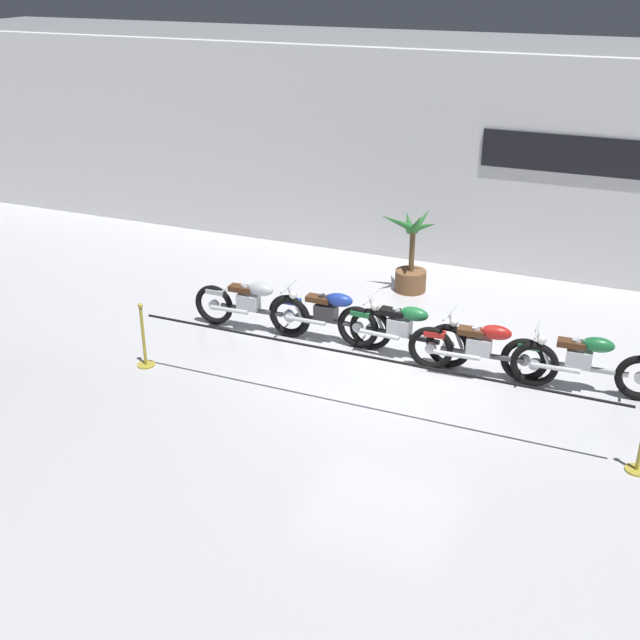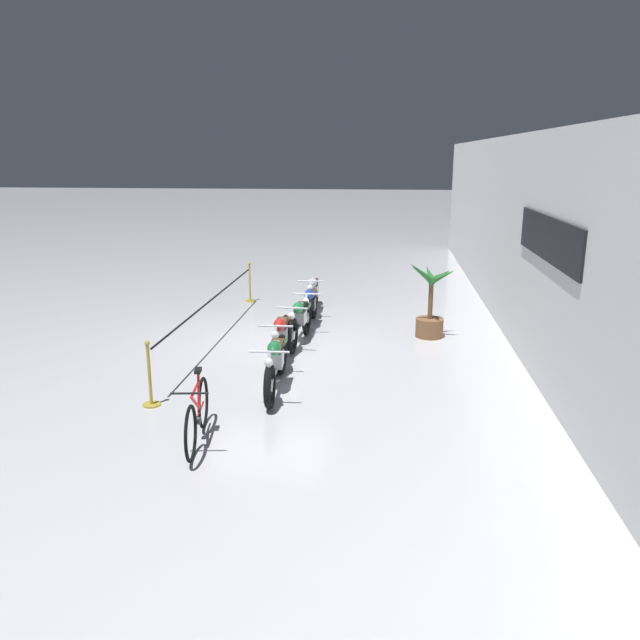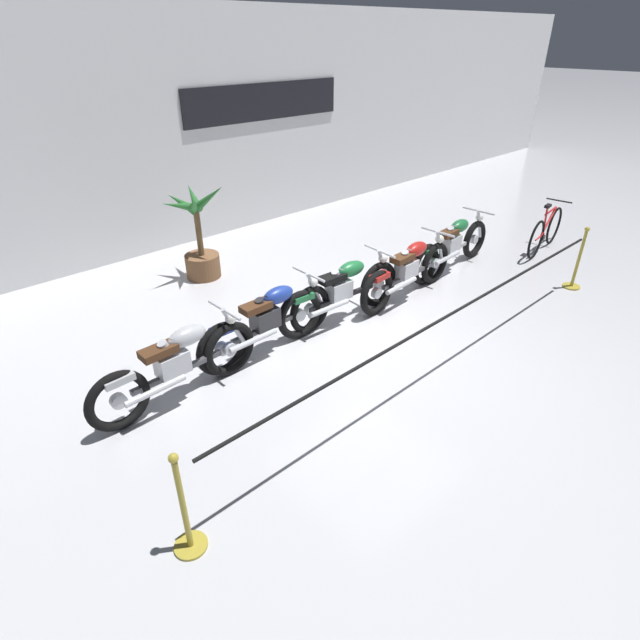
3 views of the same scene
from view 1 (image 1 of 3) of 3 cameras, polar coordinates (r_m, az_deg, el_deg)
name	(u,v)px [view 1 (image 1 of 3)]	position (r m, az deg, el deg)	size (l,w,h in m)	color
ground_plane	(388,375)	(12.26, 4.87, -3.91)	(120.00, 120.00, 0.00)	silver
back_wall	(476,165)	(16.19, 11.02, 10.79)	(28.00, 0.29, 4.20)	white
motorcycle_silver_0	(252,305)	(13.51, -4.88, 1.08)	(2.14, 0.62, 0.93)	black
motorcycle_blue_1	(329,316)	(13.05, 0.66, 0.32)	(2.16, 0.62, 0.93)	black
motorcycle_green_2	(403,330)	(12.62, 5.92, -0.73)	(2.24, 0.62, 0.94)	black
motorcycle_red_3	(483,349)	(12.19, 11.50, -2.07)	(2.26, 0.62, 0.93)	black
motorcycle_green_4	(583,362)	(12.20, 18.18, -2.89)	(2.32, 0.62, 0.93)	black
potted_palm_left_of_row	(411,258)	(15.13, 6.48, 4.39)	(1.07, 1.02, 1.71)	brown
stanchion_far_left	(281,352)	(11.38, -2.81, -2.27)	(7.20, 0.28, 1.05)	gold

